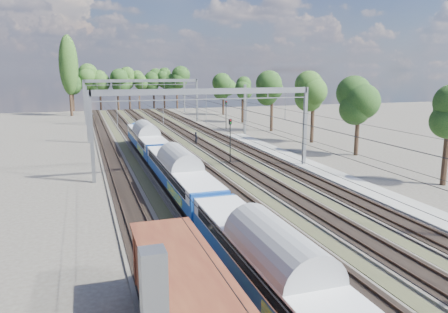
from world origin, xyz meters
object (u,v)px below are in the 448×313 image
object	(u,v)px
emu_train	(181,170)
worker	(196,138)
signal_far	(226,111)
signal_near	(230,136)

from	to	relation	value
emu_train	worker	bearing A→B (deg)	72.67
worker	signal_far	distance (m)	17.92
emu_train	signal_far	bearing A→B (deg)	66.59
worker	signal_near	size ratio (longest dim) A/B	0.36
worker	emu_train	bearing A→B (deg)	157.38
emu_train	signal_near	bearing A→B (deg)	54.07
worker	signal_near	xyz separation A→B (m)	(0.45, -14.15, 2.39)
emu_train	signal_far	size ratio (longest dim) A/B	11.36
worker	signal_near	distance (m)	14.35
signal_near	worker	bearing A→B (deg)	68.09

